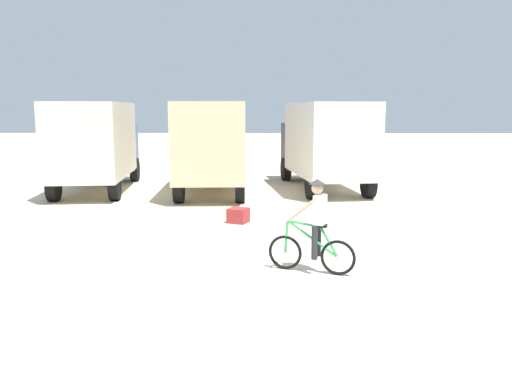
{
  "coord_description": "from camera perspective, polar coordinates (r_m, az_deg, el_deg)",
  "views": [
    {
      "loc": [
        0.68,
        -9.24,
        3.12
      ],
      "look_at": [
        0.55,
        3.76,
        1.1
      ],
      "focal_mm": 37.69,
      "sensor_mm": 36.0,
      "label": 1
    }
  ],
  "objects": [
    {
      "name": "box_truck_tan_camper",
      "position": [
        20.09,
        -4.63,
        5.25
      ],
      "size": [
        2.61,
        6.83,
        3.35
      ],
      "color": "#CCB78E",
      "rests_on": "ground"
    },
    {
      "name": "ground_plane",
      "position": [
        9.78,
        -3.5,
        -9.8
      ],
      "size": [
        120.0,
        120.0,
        0.0
      ],
      "primitive_type": "plane",
      "color": "beige"
    },
    {
      "name": "supply_crate",
      "position": [
        14.85,
        -1.9,
        -2.51
      ],
      "size": [
        0.66,
        0.64,
        0.4
      ],
      "primitive_type": "cube",
      "rotation": [
        0.0,
        0.0,
        2.75
      ],
      "color": "#9E2D2D",
      "rests_on": "ground"
    },
    {
      "name": "box_truck_cream_rv",
      "position": [
        21.26,
        -16.6,
        5.11
      ],
      "size": [
        2.97,
        6.94,
        3.35
      ],
      "color": "beige",
      "rests_on": "ground"
    },
    {
      "name": "box_truck_white_box",
      "position": [
        21.03,
        7.32,
        5.37
      ],
      "size": [
        3.23,
        7.0,
        3.35
      ],
      "color": "white",
      "rests_on": "ground"
    },
    {
      "name": "cyclist_orange_shirt",
      "position": [
        10.3,
        6.22,
        -3.98
      ],
      "size": [
        1.64,
        0.75,
        1.82
      ],
      "color": "black",
      "rests_on": "ground"
    }
  ]
}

